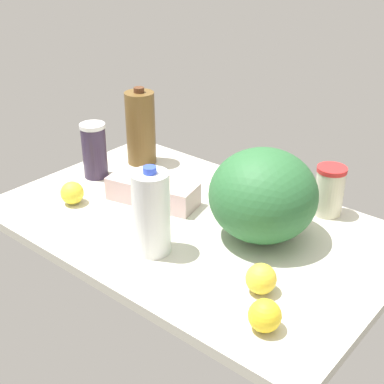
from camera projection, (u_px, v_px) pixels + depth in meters
The scene contains 10 objects.
countertop at pixel (192, 226), 161.97cm from camera, with size 120.00×76.00×3.00cm, color beige.
egg_carton at pixel (153, 191), 170.64cm from camera, with size 29.25×11.00×7.58cm, color beige.
watermelon at pixel (263, 195), 148.20cm from camera, with size 30.45×30.45×26.21cm, color #2C6836.
chocolate_milk_jug at pixel (141, 128), 194.35cm from camera, with size 10.68×10.68×28.57cm.
milk_jug at pixel (151, 213), 141.98cm from camera, with size 10.14×10.14×25.26cm.
tumbler_cup at pixel (329, 191), 162.21cm from camera, with size 9.03×9.03×15.64cm.
shaker_bottle at pixel (94, 150), 185.13cm from camera, with size 8.73×8.73×19.50cm.
lemon_beside_bowl at pixel (261, 279), 129.39cm from camera, with size 7.64×7.64×7.64cm, color yellow.
lemon_loose at pixel (72, 193), 169.89cm from camera, with size 7.40×7.40×7.40cm, color yellow.
lemon_by_jug at pixel (265, 316), 117.50cm from camera, with size 7.54×7.54×7.54cm, color yellow.
Camera 1 is at (-89.56, 106.65, 84.82)cm, focal length 50.00 mm.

